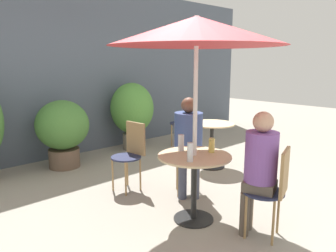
{
  "coord_description": "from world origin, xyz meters",
  "views": [
    {
      "loc": [
        -2.36,
        -1.99,
        1.67
      ],
      "look_at": [
        0.06,
        0.6,
        0.96
      ],
      "focal_mm": 35.0,
      "sensor_mm": 36.0,
      "label": 1
    }
  ],
  "objects_px": {
    "beer_glass_2": "(190,152)",
    "potted_plant_1": "(63,129)",
    "bistro_chair_2": "(184,119)",
    "potted_plant_2": "(132,110)",
    "bistro_chair_3": "(131,150)",
    "seated_person_1": "(188,139)",
    "bistro_chair_1": "(187,151)",
    "seated_person_0": "(260,163)",
    "beer_glass_0": "(212,145)",
    "cafe_table_far": "(212,135)",
    "beer_glass_1": "(181,143)",
    "bistro_chair_0": "(274,185)",
    "umbrella": "(197,31)",
    "cafe_table_near": "(194,171)"
  },
  "relations": [
    {
      "from": "seated_person_0",
      "to": "potted_plant_2",
      "type": "distance_m",
      "value": 3.55
    },
    {
      "from": "bistro_chair_0",
      "to": "beer_glass_1",
      "type": "distance_m",
      "value": 1.05
    },
    {
      "from": "bistro_chair_0",
      "to": "bistro_chair_2",
      "type": "xyz_separation_m",
      "value": [
        1.92,
        3.02,
        0.0
      ]
    },
    {
      "from": "bistro_chair_0",
      "to": "seated_person_0",
      "type": "xyz_separation_m",
      "value": [
        -0.05,
        0.13,
        0.2
      ]
    },
    {
      "from": "seated_person_0",
      "to": "bistro_chair_0",
      "type": "bearing_deg",
      "value": 90.0
    },
    {
      "from": "cafe_table_far",
      "to": "beer_glass_1",
      "type": "distance_m",
      "value": 1.73
    },
    {
      "from": "beer_glass_1",
      "to": "beer_glass_2",
      "type": "bearing_deg",
      "value": -122.64
    },
    {
      "from": "seated_person_0",
      "to": "cafe_table_near",
      "type": "bearing_deg",
      "value": -90.0
    },
    {
      "from": "cafe_table_far",
      "to": "seated_person_1",
      "type": "xyz_separation_m",
      "value": [
        -1.09,
        -0.52,
        0.21
      ]
    },
    {
      "from": "cafe_table_near",
      "to": "seated_person_1",
      "type": "distance_m",
      "value": 0.69
    },
    {
      "from": "seated_person_0",
      "to": "umbrella",
      "type": "relative_size",
      "value": 0.58
    },
    {
      "from": "bistro_chair_2",
      "to": "potted_plant_2",
      "type": "xyz_separation_m",
      "value": [
        -0.9,
        0.5,
        0.21
      ]
    },
    {
      "from": "bistro_chair_1",
      "to": "bistro_chair_3",
      "type": "height_order",
      "value": "same"
    },
    {
      "from": "bistro_chair_1",
      "to": "beer_glass_2",
      "type": "relative_size",
      "value": 4.71
    },
    {
      "from": "bistro_chair_3",
      "to": "beer_glass_0",
      "type": "height_order",
      "value": "bistro_chair_3"
    },
    {
      "from": "beer_glass_1",
      "to": "potted_plant_2",
      "type": "xyz_separation_m",
      "value": [
        1.25,
        2.53,
        -0.05
      ]
    },
    {
      "from": "potted_plant_2",
      "to": "cafe_table_near",
      "type": "bearing_deg",
      "value": -114.88
    },
    {
      "from": "seated_person_1",
      "to": "potted_plant_2",
      "type": "height_order",
      "value": "potted_plant_2"
    },
    {
      "from": "bistro_chair_2",
      "to": "beer_glass_2",
      "type": "bearing_deg",
      "value": 12.58
    },
    {
      "from": "potted_plant_1",
      "to": "seated_person_1",
      "type": "bearing_deg",
      "value": -73.49
    },
    {
      "from": "bistro_chair_0",
      "to": "beer_glass_2",
      "type": "relative_size",
      "value": 4.71
    },
    {
      "from": "bistro_chair_3",
      "to": "seated_person_1",
      "type": "distance_m",
      "value": 0.79
    },
    {
      "from": "bistro_chair_0",
      "to": "beer_glass_2",
      "type": "height_order",
      "value": "beer_glass_2"
    },
    {
      "from": "bistro_chair_1",
      "to": "bistro_chair_2",
      "type": "height_order",
      "value": "same"
    },
    {
      "from": "bistro_chair_3",
      "to": "seated_person_0",
      "type": "distance_m",
      "value": 1.8
    },
    {
      "from": "umbrella",
      "to": "bistro_chair_0",
      "type": "bearing_deg",
      "value": -71.29
    },
    {
      "from": "bistro_chair_1",
      "to": "bistro_chair_3",
      "type": "distance_m",
      "value": 0.73
    },
    {
      "from": "bistro_chair_0",
      "to": "cafe_table_far",
      "type": "bearing_deg",
      "value": -144.3
    },
    {
      "from": "bistro_chair_3",
      "to": "beer_glass_1",
      "type": "relative_size",
      "value": 4.95
    },
    {
      "from": "bistro_chair_1",
      "to": "seated_person_0",
      "type": "distance_m",
      "value": 1.29
    },
    {
      "from": "beer_glass_1",
      "to": "beer_glass_0",
      "type": "bearing_deg",
      "value": -54.25
    },
    {
      "from": "seated_person_1",
      "to": "beer_glass_1",
      "type": "relative_size",
      "value": 6.93
    },
    {
      "from": "cafe_table_near",
      "to": "bistro_chair_1",
      "type": "relative_size",
      "value": 0.86
    },
    {
      "from": "seated_person_1",
      "to": "beer_glass_0",
      "type": "distance_m",
      "value": 0.59
    },
    {
      "from": "seated_person_0",
      "to": "beer_glass_0",
      "type": "bearing_deg",
      "value": -109.19
    },
    {
      "from": "bistro_chair_3",
      "to": "seated_person_1",
      "type": "bearing_deg",
      "value": 25.44
    },
    {
      "from": "bistro_chair_3",
      "to": "beer_glass_2",
      "type": "relative_size",
      "value": 4.71
    },
    {
      "from": "seated_person_0",
      "to": "beer_glass_2",
      "type": "bearing_deg",
      "value": -70.55
    },
    {
      "from": "bistro_chair_1",
      "to": "potted_plant_2",
      "type": "bearing_deg",
      "value": 112.14
    },
    {
      "from": "beer_glass_0",
      "to": "beer_glass_2",
      "type": "relative_size",
      "value": 0.81
    },
    {
      "from": "bistro_chair_0",
      "to": "beer_glass_0",
      "type": "height_order",
      "value": "bistro_chair_0"
    },
    {
      "from": "potted_plant_1",
      "to": "potted_plant_2",
      "type": "height_order",
      "value": "potted_plant_2"
    },
    {
      "from": "bistro_chair_1",
      "to": "potted_plant_1",
      "type": "distance_m",
      "value": 2.14
    },
    {
      "from": "beer_glass_2",
      "to": "potted_plant_1",
      "type": "height_order",
      "value": "potted_plant_1"
    },
    {
      "from": "potted_plant_2",
      "to": "beer_glass_2",
      "type": "bearing_deg",
      "value": -117.09
    },
    {
      "from": "bistro_chair_0",
      "to": "umbrella",
      "type": "xyz_separation_m",
      "value": [
        -0.26,
        0.76,
        1.41
      ]
    },
    {
      "from": "cafe_table_near",
      "to": "umbrella",
      "type": "relative_size",
      "value": 0.36
    },
    {
      "from": "seated_person_1",
      "to": "beer_glass_2",
      "type": "relative_size",
      "value": 6.59
    },
    {
      "from": "cafe_table_far",
      "to": "bistro_chair_1",
      "type": "bearing_deg",
      "value": -157.68
    },
    {
      "from": "cafe_table_near",
      "to": "bistro_chair_2",
      "type": "bearing_deg",
      "value": 46.09
    }
  ]
}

